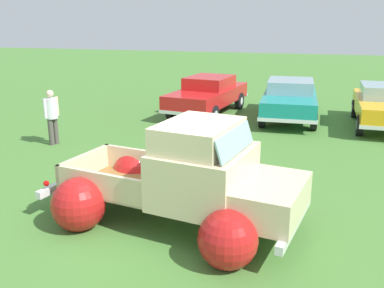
{
  "coord_description": "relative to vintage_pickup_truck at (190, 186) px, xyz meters",
  "views": [
    {
      "loc": [
        2.3,
        -6.78,
        3.58
      ],
      "look_at": [
        0.0,
        1.4,
        1.08
      ],
      "focal_mm": 40.06,
      "sensor_mm": 36.0,
      "label": 1
    }
  ],
  "objects": [
    {
      "name": "vintage_pickup_truck",
      "position": [
        0.0,
        0.0,
        0.0
      ],
      "size": [
        4.88,
        3.37,
        1.96
      ],
      "rotation": [
        0.0,
        0.0,
        -0.18
      ],
      "color": "black",
      "rests_on": "ground"
    },
    {
      "name": "spectator_0",
      "position": [
        -5.29,
        3.88,
        0.16
      ],
      "size": [
        0.42,
        0.53,
        1.61
      ],
      "rotation": [
        0.0,
        0.0,
        2.87
      ],
      "color": "#4C4742",
      "rests_on": "ground"
    },
    {
      "name": "show_car_0",
      "position": [
        -1.91,
        9.2,
        0.03
      ],
      "size": [
        2.48,
        4.76,
        1.43
      ],
      "rotation": [
        0.0,
        0.0,
        -1.72
      ],
      "color": "black",
      "rests_on": "ground"
    },
    {
      "name": "show_car_1",
      "position": [
        1.18,
        9.13,
        0.03
      ],
      "size": [
        2.02,
        4.63,
        1.43
      ],
      "rotation": [
        0.0,
        0.0,
        -1.54
      ],
      "color": "black",
      "rests_on": "ground"
    },
    {
      "name": "ground_plane",
      "position": [
        -0.38,
        0.07,
        -0.76
      ],
      "size": [
        80.0,
        80.0,
        0.0
      ],
      "primitive_type": "plane",
      "color": "#477A33"
    }
  ]
}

